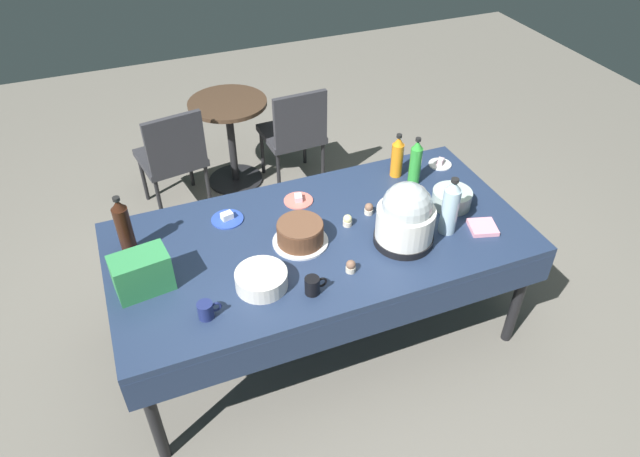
{
  "coord_description": "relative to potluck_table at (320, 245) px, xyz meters",
  "views": [
    {
      "loc": [
        -0.86,
        -2.15,
        2.68
      ],
      "look_at": [
        0.0,
        0.0,
        0.8
      ],
      "focal_mm": 31.99,
      "sensor_mm": 36.0,
      "label": 1
    }
  ],
  "objects": [
    {
      "name": "soda_bottle_lime_soda",
      "position": [
        0.7,
        0.26,
        0.2
      ],
      "size": [
        0.07,
        0.07,
        0.3
      ],
      "color": "green",
      "rests_on": "potluck_table"
    },
    {
      "name": "coffee_mug_navy",
      "position": [
        -0.68,
        -0.34,
        0.1
      ],
      "size": [
        0.11,
        0.07,
        0.08
      ],
      "color": "navy",
      "rests_on": "potluck_table"
    },
    {
      "name": "cupcake_berry",
      "position": [
        0.32,
        0.08,
        0.09
      ],
      "size": [
        0.05,
        0.05,
        0.07
      ],
      "color": "beige",
      "rests_on": "potluck_table"
    },
    {
      "name": "dessert_plate_cobalt",
      "position": [
        -0.42,
        0.32,
        0.07
      ],
      "size": [
        0.18,
        0.18,
        0.05
      ],
      "color": "#2D4CB2",
      "rests_on": "potluck_table"
    },
    {
      "name": "frosted_layer_cake",
      "position": [
        -0.11,
        -0.01,
        0.12
      ],
      "size": [
        0.29,
        0.29,
        0.12
      ],
      "color": "silver",
      "rests_on": "potluck_table"
    },
    {
      "name": "soda_bottle_orange_juice",
      "position": [
        0.64,
        0.37,
        0.19
      ],
      "size": [
        0.07,
        0.07,
        0.28
      ],
      "color": "orange",
      "rests_on": "potluck_table"
    },
    {
      "name": "cupcake_lemon",
      "position": [
        0.04,
        -0.31,
        0.09
      ],
      "size": [
        0.05,
        0.05,
        0.07
      ],
      "color": "beige",
      "rests_on": "potluck_table"
    },
    {
      "name": "maroon_chair_right",
      "position": [
        0.4,
        1.54,
        -0.2
      ],
      "size": [
        0.46,
        0.46,
        0.85
      ],
      "color": "#333338",
      "rests_on": "ground"
    },
    {
      "name": "cupcake_vanilla",
      "position": [
        0.17,
        0.03,
        0.09
      ],
      "size": [
        0.05,
        0.05,
        0.07
      ],
      "color": "beige",
      "rests_on": "potluck_table"
    },
    {
      "name": "coffee_mug_black",
      "position": [
        -0.19,
        -0.38,
        0.11
      ],
      "size": [
        0.11,
        0.07,
        0.09
      ],
      "color": "black",
      "rests_on": "potluck_table"
    },
    {
      "name": "ground",
      "position": [
        0.0,
        0.0,
        -0.69
      ],
      "size": [
        9.0,
        9.0,
        0.0
      ],
      "primitive_type": "plane",
      "color": "slate"
    },
    {
      "name": "maroon_chair_left",
      "position": [
        -0.54,
        1.54,
        -0.2
      ],
      "size": [
        0.51,
        0.51,
        0.85
      ],
      "color": "#333338",
      "rests_on": "ground"
    },
    {
      "name": "soda_bottle_cola",
      "position": [
        -0.95,
        0.24,
        0.22
      ],
      "size": [
        0.08,
        0.08,
        0.34
      ],
      "color": "#33190F",
      "rests_on": "potluck_table"
    },
    {
      "name": "glass_salad_bowl",
      "position": [
        0.79,
        -0.02,
        0.11
      ],
      "size": [
        0.22,
        0.22,
        0.09
      ],
      "primitive_type": "cylinder",
      "color": "#B2C6BC",
      "rests_on": "potluck_table"
    },
    {
      "name": "dessert_plate_white",
      "position": [
        0.95,
        0.37,
        0.07
      ],
      "size": [
        0.14,
        0.14,
        0.04
      ],
      "color": "white",
      "rests_on": "potluck_table"
    },
    {
      "name": "ceramic_snack_bowl",
      "position": [
        -0.4,
        -0.25,
        0.11
      ],
      "size": [
        0.25,
        0.25,
        0.09
      ],
      "primitive_type": "cylinder",
      "color": "silver",
      "rests_on": "potluck_table"
    },
    {
      "name": "slow_cooker",
      "position": [
        0.39,
        -0.2,
        0.22
      ],
      "size": [
        0.31,
        0.31,
        0.35
      ],
      "color": "black",
      "rests_on": "potluck_table"
    },
    {
      "name": "soda_bottle_water",
      "position": [
        0.64,
        -0.21,
        0.22
      ],
      "size": [
        0.09,
        0.09,
        0.33
      ],
      "color": "silver",
      "rests_on": "potluck_table"
    },
    {
      "name": "round_cafe_table",
      "position": [
        -0.05,
        1.77,
        -0.19
      ],
      "size": [
        0.6,
        0.6,
        0.72
      ],
      "color": "#473323",
      "rests_on": "ground"
    },
    {
      "name": "soda_carton",
      "position": [
        -0.91,
        -0.06,
        0.16
      ],
      "size": [
        0.28,
        0.19,
        0.2
      ],
      "primitive_type": "cube",
      "rotation": [
        0.0,
        0.0,
        0.13
      ],
      "color": "#338C4C",
      "rests_on": "potluck_table"
    },
    {
      "name": "potluck_table",
      "position": [
        0.0,
        0.0,
        0.0
      ],
      "size": [
        2.2,
        1.1,
        0.75
      ],
      "color": "navy",
      "rests_on": "ground"
    },
    {
      "name": "dessert_plate_coral",
      "position": [
        0.0,
        0.33,
        0.07
      ],
      "size": [
        0.17,
        0.17,
        0.04
      ],
      "color": "#E07266",
      "rests_on": "potluck_table"
    },
    {
      "name": "paper_napkin_stack",
      "position": [
        0.83,
        -0.27,
        0.07
      ],
      "size": [
        0.17,
        0.17,
        0.02
      ],
      "primitive_type": "cube",
      "rotation": [
        0.0,
        0.0,
        -0.28
      ],
      "color": "pink",
      "rests_on": "potluck_table"
    }
  ]
}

